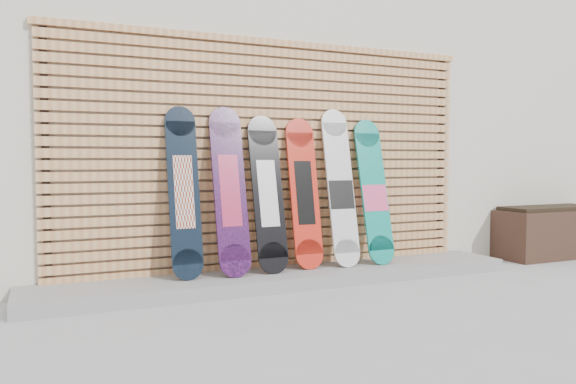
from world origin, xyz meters
The scene contains 11 objects.
ground centered at (0.00, 0.00, 0.00)m, with size 80.00×80.00×0.00m, color #939396.
building centered at (0.50, 3.50, 1.80)m, with size 12.00×5.00×3.60m, color beige.
concrete_step centered at (-0.15, 0.68, 0.06)m, with size 4.60×0.70×0.12m, color gray.
slat_wall centered at (-0.15, 0.97, 1.21)m, with size 4.26×0.08×2.29m.
planter_box centered at (3.29, 0.74, 0.30)m, with size 1.35×0.56×0.61m.
snowboard_0 centered at (-1.07, 0.79, 0.87)m, with size 0.27×0.31×1.51m.
snowboard_1 centered at (-0.67, 0.76, 0.88)m, with size 0.30×0.37×1.52m.
snowboard_2 centered at (-0.30, 0.76, 0.84)m, with size 0.29×0.36×1.45m.
snowboard_3 centered at (0.09, 0.79, 0.84)m, with size 0.29×0.30×1.44m.
snowboard_4 centered at (0.47, 0.76, 0.87)m, with size 0.28×0.36×1.54m.
snowboard_5 centered at (0.85, 0.75, 0.83)m, with size 0.29×0.38×1.44m.
Camera 1 is at (-2.23, -4.03, 1.14)m, focal length 35.00 mm.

